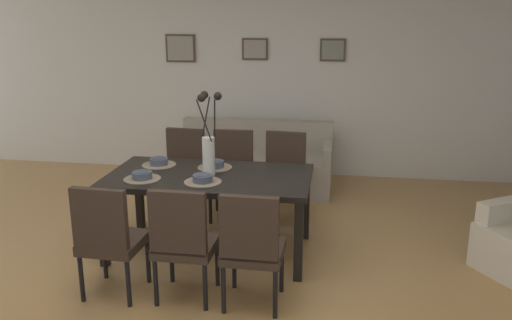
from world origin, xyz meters
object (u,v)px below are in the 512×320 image
(sofa, at_px, (254,165))
(framed_picture_right, at_px, (333,50))
(dining_chair_far_right, at_px, (232,170))
(dining_chair_near_left, at_px, (108,236))
(centerpiece_vase, at_px, (208,144))
(bowl_near_left, at_px, (142,175))
(dining_chair_near_right, at_px, (183,168))
(bowl_far_left, at_px, (203,178))
(dining_chair_far_left, at_px, (183,239))
(framed_picture_center, at_px, (255,49))
(dining_chair_mid_right, at_px, (283,172))
(bowl_near_right, at_px, (159,161))
(framed_picture_left, at_px, (181,48))
(dining_chair_mid_left, at_px, (252,244))
(bowl_far_right, at_px, (215,163))
(dining_table, at_px, (209,182))

(sofa, xyz_separation_m, framed_picture_right, (0.91, 0.64, 1.38))
(dining_chair_far_right, bearing_deg, dining_chair_near_left, -107.49)
(centerpiece_vase, relative_size, bowl_near_left, 4.32)
(dining_chair_far_right, distance_m, framed_picture_right, 2.23)
(dining_chair_near_right, bearing_deg, bowl_far_left, -65.16)
(bowl_near_left, bearing_deg, dining_chair_near_right, 89.16)
(dining_chair_near_left, distance_m, dining_chair_far_left, 0.58)
(dining_chair_far_left, xyz_separation_m, framed_picture_center, (-0.02, 3.45, 1.15))
(dining_chair_mid_right, height_order, centerpiece_vase, centerpiece_vase)
(dining_chair_mid_right, bearing_deg, bowl_near_right, -147.75)
(bowl_near_left, distance_m, framed_picture_center, 2.97)
(dining_chair_far_left, bearing_deg, bowl_near_left, 129.99)
(dining_chair_near_right, xyz_separation_m, dining_chair_mid_right, (1.09, 0.01, 0.00))
(framed_picture_left, bearing_deg, bowl_near_right, -78.83)
(dining_chair_near_left, xyz_separation_m, bowl_far_left, (0.56, 0.69, 0.27))
(dining_chair_far_right, relative_size, centerpiece_vase, 1.25)
(dining_chair_mid_left, distance_m, framed_picture_left, 3.96)
(bowl_near_left, xyz_separation_m, bowl_far_left, (0.54, 0.00, 0.00))
(dining_chair_far_right, relative_size, bowl_far_right, 5.41)
(dining_table, distance_m, framed_picture_left, 2.93)
(dining_chair_far_right, xyz_separation_m, bowl_near_left, (-0.56, -1.14, 0.27))
(dining_chair_far_right, relative_size, sofa, 0.48)
(framed_picture_center, bearing_deg, framed_picture_right, 0.00)
(dining_chair_far_right, bearing_deg, dining_chair_mid_right, -0.04)
(dining_chair_mid_left, bearing_deg, framed_picture_right, 82.33)
(dining_chair_far_left, height_order, dining_chair_far_right, same)
(dining_table, relative_size, dining_chair_far_left, 1.96)
(dining_chair_near_right, distance_m, bowl_near_left, 1.16)
(centerpiece_vase, height_order, bowl_near_left, centerpiece_vase)
(bowl_far_right, bearing_deg, sofa, 87.02)
(dining_chair_mid_right, distance_m, centerpiece_vase, 1.19)
(centerpiece_vase, relative_size, bowl_far_right, 4.32)
(dining_chair_near_right, bearing_deg, dining_chair_far_left, -73.28)
(dining_chair_near_left, height_order, bowl_far_right, dining_chair_near_left)
(dining_chair_far_right, bearing_deg, framed_picture_right, 59.08)
(framed_picture_center, bearing_deg, sofa, -82.18)
(dining_chair_mid_left, height_order, centerpiece_vase, centerpiece_vase)
(dining_chair_near_right, height_order, centerpiece_vase, centerpiece_vase)
(dining_chair_near_right, relative_size, dining_chair_far_right, 1.00)
(bowl_near_left, relative_size, sofa, 0.09)
(dining_chair_mid_right, relative_size, framed_picture_left, 2.31)
(bowl_far_right, xyz_separation_m, framed_picture_left, (-1.00, 2.34, 0.88))
(bowl_far_right, bearing_deg, dining_chair_far_left, -89.21)
(bowl_near_left, height_order, framed_picture_left, framed_picture_left)
(dining_table, relative_size, dining_chair_near_left, 1.96)
(bowl_near_right, xyz_separation_m, framed_picture_left, (-0.46, 2.34, 0.88))
(dining_chair_mid_right, height_order, bowl_far_left, dining_chair_mid_right)
(bowl_near_right, xyz_separation_m, bowl_far_right, (0.54, 0.00, 0.00))
(framed_picture_left, relative_size, framed_picture_center, 1.18)
(dining_chair_far_left, relative_size, bowl_near_left, 5.41)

